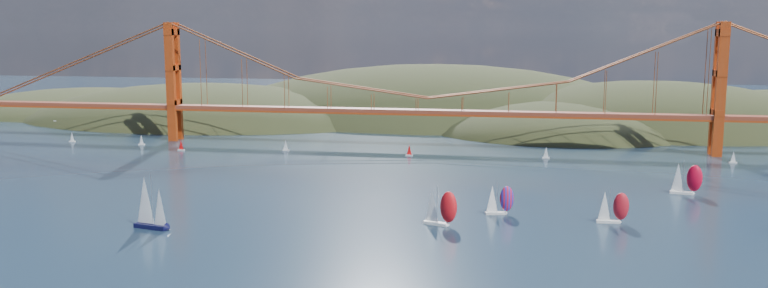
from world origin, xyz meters
TOP-DOWN VIEW (x-y plane):
  - ground at (0.00, 0.00)m, footprint 1200.00×1200.00m
  - headlands at (44.95, 278.29)m, footprint 725.00×225.00m
  - bridge at (-1.75, 180.00)m, footprint 552.00×12.00m
  - sloop_navy at (-55.29, 31.23)m, footprint 10.18×6.44m
  - racer_0 at (19.63, 48.08)m, footprint 9.71×6.03m
  - racer_1 at (65.37, 58.93)m, footprint 8.40×3.44m
  - racer_3 at (92.45, 100.21)m, footprint 9.68×4.59m
  - racer_rwb at (34.91, 63.11)m, footprint 8.28×4.57m
  - distant_boat_0 at (-164.60, 165.18)m, footprint 3.00×2.00m
  - distant_boat_1 at (-128.42, 162.74)m, footprint 3.00×2.00m
  - distant_boat_2 at (-104.00, 151.75)m, footprint 3.00×2.00m
  - distant_boat_3 at (-59.07, 158.73)m, footprint 3.00×2.00m
  - distant_boat_4 at (122.62, 161.96)m, footprint 3.00×2.00m
  - distant_boat_8 at (50.80, 159.94)m, footprint 3.00×2.00m
  - distant_boat_9 at (-4.77, 155.85)m, footprint 3.00×2.00m
  - gull at (-76.74, 24.65)m, footprint 0.90×0.25m

SIDE VIEW (x-z plane):
  - headlands at x=44.95m, z-range -60.46..35.54m
  - ground at x=0.00m, z-range 0.00..0.00m
  - distant_boat_0 at x=-164.60m, z-range 0.06..4.76m
  - distant_boat_1 at x=-128.42m, z-range 0.06..4.76m
  - distant_boat_2 at x=-104.00m, z-range 0.06..4.76m
  - distant_boat_3 at x=-59.07m, z-range 0.06..4.76m
  - distant_boat_4 at x=122.62m, z-range 0.06..4.76m
  - distant_boat_8 at x=50.80m, z-range 0.06..4.76m
  - distant_boat_9 at x=-4.77m, z-range 0.06..4.76m
  - racer_rwb at x=34.91m, z-range -0.25..9.02m
  - racer_1 at x=65.37m, z-range -0.27..9.38m
  - racer_0 at x=19.63m, z-range -0.30..10.56m
  - racer_3 at x=92.45m, z-range -0.30..10.62m
  - sloop_navy at x=-55.29m, z-range -0.89..14.31m
  - gull at x=-76.74m, z-range 28.84..29.02m
  - bridge at x=-1.75m, z-range 4.73..59.73m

